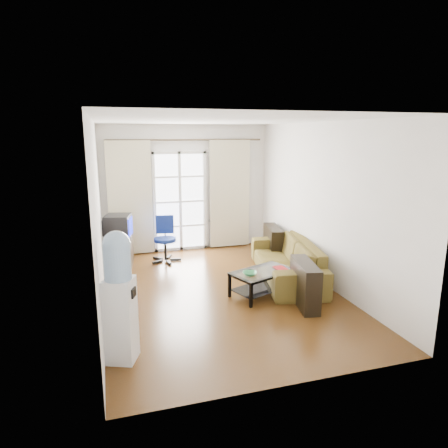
% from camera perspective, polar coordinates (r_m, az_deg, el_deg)
% --- Properties ---
extents(floor, '(5.20, 5.20, 0.00)m').
position_cam_1_polar(floor, '(6.59, -0.68, -9.57)').
color(floor, '#513113').
rests_on(floor, ground).
extents(ceiling, '(5.20, 5.20, 0.00)m').
position_cam_1_polar(ceiling, '(6.10, -0.75, 14.62)').
color(ceiling, white).
rests_on(ceiling, wall_back).
extents(wall_back, '(3.60, 0.02, 2.70)m').
position_cam_1_polar(wall_back, '(8.70, -5.43, 5.09)').
color(wall_back, white).
rests_on(wall_back, floor).
extents(wall_front, '(3.60, 0.02, 2.70)m').
position_cam_1_polar(wall_front, '(3.84, 10.03, -4.92)').
color(wall_front, white).
rests_on(wall_front, floor).
extents(wall_left, '(0.02, 5.20, 2.70)m').
position_cam_1_polar(wall_left, '(5.97, -17.56, 1.04)').
color(wall_left, white).
rests_on(wall_left, floor).
extents(wall_right, '(0.02, 5.20, 2.70)m').
position_cam_1_polar(wall_right, '(6.91, 13.83, 2.78)').
color(wall_right, white).
rests_on(wall_right, floor).
extents(french_door, '(1.16, 0.06, 2.15)m').
position_cam_1_polar(french_door, '(8.66, -6.29, 3.19)').
color(french_door, white).
rests_on(french_door, wall_back).
extents(curtain_rod, '(3.30, 0.04, 0.04)m').
position_cam_1_polar(curtain_rod, '(8.53, -5.44, 11.88)').
color(curtain_rod, '#4C3F2D').
rests_on(curtain_rod, wall_back).
extents(curtain_left, '(0.90, 0.07, 2.35)m').
position_cam_1_polar(curtain_left, '(8.45, -13.26, 3.56)').
color(curtain_left, beige).
rests_on(curtain_left, curtain_rod).
extents(curtain_right, '(0.90, 0.07, 2.35)m').
position_cam_1_polar(curtain_right, '(8.84, 0.81, 4.28)').
color(curtain_right, beige).
rests_on(curtain_right, curtain_rod).
extents(radiator, '(0.64, 0.12, 0.64)m').
position_cam_1_polar(radiator, '(8.98, -0.15, -1.23)').
color(radiator, gray).
rests_on(radiator, floor).
extents(sofa, '(2.63, 1.79, 0.67)m').
position_cam_1_polar(sofa, '(7.15, 8.89, -5.07)').
color(sofa, brown).
rests_on(sofa, floor).
extents(coffee_table, '(1.12, 0.88, 0.40)m').
position_cam_1_polar(coffee_table, '(6.39, 5.47, -7.90)').
color(coffee_table, silver).
rests_on(coffee_table, floor).
extents(bowl, '(0.37, 0.37, 0.05)m').
position_cam_1_polar(bowl, '(6.13, 3.70, -7.08)').
color(bowl, green).
rests_on(bowl, coffee_table).
extents(book, '(0.21, 0.26, 0.02)m').
position_cam_1_polar(book, '(6.42, 7.40, -6.40)').
color(book, '#A52E14').
rests_on(book, coffee_table).
extents(remote, '(0.15, 0.12, 0.02)m').
position_cam_1_polar(remote, '(6.31, 3.45, -6.68)').
color(remote, black).
rests_on(remote, coffee_table).
extents(tv_stand, '(0.62, 0.84, 0.57)m').
position_cam_1_polar(tv_stand, '(7.98, -14.85, -3.83)').
color(tv_stand, black).
rests_on(tv_stand, floor).
extents(crt_tv, '(0.57, 0.58, 0.45)m').
position_cam_1_polar(crt_tv, '(7.80, -15.03, -0.36)').
color(crt_tv, black).
rests_on(crt_tv, tv_stand).
extents(task_chair, '(0.71, 0.71, 0.90)m').
position_cam_1_polar(task_chair, '(8.10, -8.37, -3.40)').
color(task_chair, black).
rests_on(task_chair, floor).
extents(water_cooler, '(0.40, 0.40, 1.50)m').
position_cam_1_polar(water_cooler, '(4.57, -14.73, -9.72)').
color(water_cooler, silver).
rests_on(water_cooler, floor).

